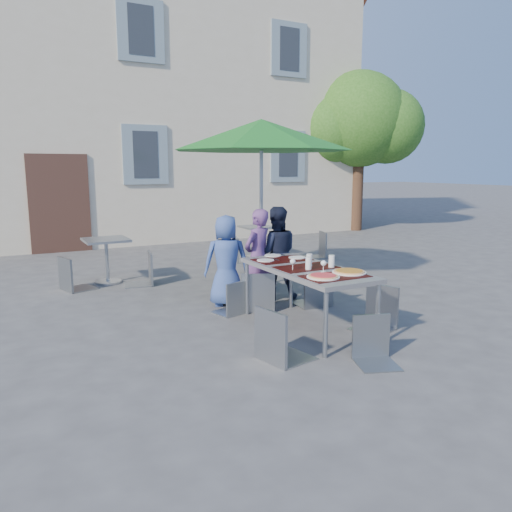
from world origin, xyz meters
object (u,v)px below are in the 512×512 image
child_0 (226,261)px  bg_chair_r_0 (143,249)px  chair_0 (233,278)px  chair_2 (316,263)px  child_2 (276,253)px  pizza_near_left (323,276)px  bg_chair_l_0 (71,253)px  pizza_near_right (349,272)px  chair_5 (375,312)px  child_1 (258,257)px  chair_1 (257,267)px  chair_3 (279,302)px  dining_table (306,272)px  cafe_table_0 (107,253)px  patio_umbrella (261,136)px  bg_chair_l_1 (241,234)px  bg_chair_r_1 (318,229)px  cafe_table_1 (257,237)px  chair_4 (379,282)px

child_0 → bg_chair_r_0: child_0 is taller
chair_0 → chair_2: bearing=-9.4°
child_0 → child_2: size_ratio=0.94×
pizza_near_left → bg_chair_l_0: size_ratio=0.35×
pizza_near_right → chair_5: size_ratio=0.43×
child_1 → chair_1: size_ratio=1.33×
chair_2 → chair_3: (-1.47, -1.48, -0.00)m
chair_1 → bg_chair_l_0: 3.11m
dining_table → bg_chair_r_0: (-1.06, 3.16, -0.10)m
chair_0 → cafe_table_0: 2.82m
patio_umbrella → child_1: bearing=-121.4°
chair_5 → bg_chair_l_1: 5.54m
child_0 → pizza_near_left: bearing=116.5°
cafe_table_0 → chair_0: bearing=-67.6°
bg_chair_l_0 → chair_2: bearing=-42.0°
chair_5 → bg_chair_r_1: 5.86m
child_0 → cafe_table_1: child_0 is taller
dining_table → pizza_near_right: pizza_near_right is taller
chair_2 → bg_chair_l_0: chair_2 is taller
dining_table → pizza_near_right: bearing=-64.9°
chair_4 → bg_chair_l_1: size_ratio=1.01×
patio_umbrella → cafe_table_1: size_ratio=4.16×
chair_3 → bg_chair_l_1: size_ratio=1.07×
chair_3 → bg_chair_r_1: 5.95m
child_2 → cafe_table_0: size_ratio=1.81×
child_2 → chair_1: (-0.54, -0.44, -0.08)m
chair_0 → chair_5: bearing=-76.2°
dining_table → child_0: child_0 is taller
bg_chair_r_1 → chair_4: bearing=-116.7°
child_0 → bg_chair_r_0: 1.90m
child_2 → bg_chair_l_1: 2.97m
chair_5 → cafe_table_1: 5.93m
chair_2 → pizza_near_left: bearing=-122.0°
cafe_table_1 → bg_chair_l_1: size_ratio=0.70×
bg_chair_l_1 → bg_chair_r_0: bearing=-155.4°
pizza_near_left → chair_4: 0.97m
chair_1 → chair_4: size_ratio=1.04×
child_2 → chair_3: child_2 is taller
chair_3 → bg_chair_r_0: bearing=93.8°
chair_3 → bg_chair_r_0: 3.89m
cafe_table_1 → pizza_near_left: bearing=-110.8°
child_0 → chair_5: (0.42, -2.57, -0.13)m
child_1 → chair_3: 2.16m
chair_1 → bg_chair_l_0: bearing=130.6°
bg_chair_l_1 → dining_table: bearing=-106.5°
chair_4 → bg_chair_l_1: chair_4 is taller
child_0 → patio_umbrella: (0.96, 0.76, 1.74)m
dining_table → cafe_table_1: (1.76, 4.49, -0.26)m
child_1 → chair_5: child_1 is taller
chair_4 → chair_2: bearing=95.6°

